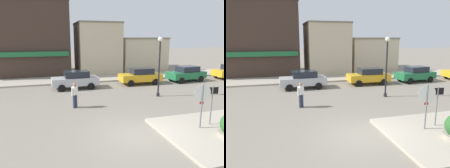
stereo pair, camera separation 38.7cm
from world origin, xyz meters
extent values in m
plane|color=gray|center=(0.00, 0.00, 0.00)|extent=(160.00, 160.00, 0.00)
cube|color=#A89E8C|center=(0.00, 14.41, 0.07)|extent=(80.00, 4.00, 0.15)
cylinder|color=slate|center=(2.98, -0.37, 1.15)|extent=(0.07, 0.07, 2.30)
cylinder|color=red|center=(2.98, -0.35, 1.87)|extent=(0.75, 0.12, 0.76)
cylinder|color=white|center=(2.98, -0.36, 1.87)|extent=(0.81, 0.13, 0.82)
cube|color=red|center=(2.98, -0.35, 1.39)|extent=(0.20, 0.04, 0.11)
cylinder|color=slate|center=(3.74, -0.14, 1.05)|extent=(0.06, 0.06, 2.10)
cube|color=black|center=(3.74, -0.13, 1.88)|extent=(0.60, 0.10, 0.34)
cube|color=white|center=(3.74, -0.13, 1.88)|extent=(0.54, 0.09, 0.29)
cube|color=black|center=(3.74, -0.12, 1.88)|extent=(0.34, 0.06, 0.08)
cylinder|color=black|center=(4.17, 5.95, 2.10)|extent=(0.12, 0.12, 4.20)
cylinder|color=black|center=(4.17, 5.95, 0.12)|extent=(0.24, 0.24, 0.24)
sphere|color=white|center=(4.17, 5.95, 4.31)|extent=(0.36, 0.36, 0.36)
cone|color=black|center=(4.17, 5.95, 4.45)|extent=(0.32, 0.32, 0.18)
cube|color=#B7B7BC|center=(-1.57, 10.42, 0.67)|extent=(4.05, 1.82, 0.66)
cube|color=#1E232D|center=(-1.42, 10.43, 1.28)|extent=(2.12, 1.45, 0.56)
cylinder|color=black|center=(-2.78, 9.54, 0.30)|extent=(0.61, 0.20, 0.60)
cylinder|color=black|center=(-2.83, 11.24, 0.30)|extent=(0.61, 0.20, 0.60)
cylinder|color=black|center=(-0.30, 9.61, 0.30)|extent=(0.61, 0.20, 0.60)
cylinder|color=black|center=(-0.35, 11.31, 0.30)|extent=(0.61, 0.20, 0.60)
cube|color=gold|center=(4.71, 10.55, 0.67)|extent=(4.03, 1.77, 0.66)
cube|color=#1E232D|center=(4.86, 10.55, 1.28)|extent=(2.11, 1.43, 0.56)
cylinder|color=black|center=(3.46, 9.72, 0.30)|extent=(0.60, 0.19, 0.60)
cylinder|color=black|center=(3.49, 11.42, 0.30)|extent=(0.60, 0.19, 0.60)
cylinder|color=black|center=(5.94, 9.68, 0.30)|extent=(0.60, 0.19, 0.60)
cylinder|color=black|center=(5.97, 11.38, 0.30)|extent=(0.60, 0.19, 0.60)
cube|color=#1E6B3D|center=(9.83, 10.49, 0.67)|extent=(4.16, 2.13, 0.66)
cube|color=#1E232D|center=(9.98, 10.51, 1.28)|extent=(2.22, 1.61, 0.56)
cylinder|color=black|center=(8.69, 9.51, 0.30)|extent=(0.62, 0.24, 0.60)
cylinder|color=black|center=(8.51, 11.20, 0.30)|extent=(0.62, 0.24, 0.60)
cylinder|color=black|center=(11.16, 9.78, 0.30)|extent=(0.62, 0.24, 0.60)
cylinder|color=black|center=(10.97, 11.47, 0.30)|extent=(0.62, 0.24, 0.60)
cylinder|color=black|center=(14.31, 11.22, 0.30)|extent=(0.60, 0.19, 0.60)
cylinder|color=#2D334C|center=(-2.35, 4.90, 0.42)|extent=(0.16, 0.16, 0.85)
cylinder|color=#2D334C|center=(-2.22, 5.02, 0.42)|extent=(0.16, 0.16, 0.85)
cube|color=white|center=(-2.29, 4.96, 1.12)|extent=(0.42, 0.40, 0.54)
sphere|color=#9E7051|center=(-2.29, 4.96, 1.50)|extent=(0.22, 0.22, 0.22)
cylinder|color=white|center=(-2.46, 4.81, 1.07)|extent=(0.13, 0.13, 0.52)
cylinder|color=white|center=(-2.11, 5.10, 1.07)|extent=(0.13, 0.13, 0.52)
cube|color=#3D2D26|center=(-6.26, 20.31, 4.24)|extent=(10.17, 7.80, 8.48)
cube|color=#1E6638|center=(-6.26, 16.26, 2.70)|extent=(9.66, 0.40, 0.50)
cube|color=black|center=(-6.26, 20.31, 8.60)|extent=(10.47, 8.04, 0.24)
cube|color=beige|center=(2.43, 19.06, 3.04)|extent=(5.11, 5.80, 6.09)
cube|color=gray|center=(2.43, 19.06, 6.19)|extent=(5.21, 5.91, 0.20)
cube|color=beige|center=(8.60, 20.70, 2.13)|extent=(6.11, 7.54, 4.25)
cube|color=gray|center=(8.60, 20.70, 4.35)|extent=(6.23, 7.69, 0.20)
camera|label=1|loc=(-3.91, -8.55, 4.36)|focal=35.00mm
camera|label=2|loc=(-3.53, -8.66, 4.36)|focal=35.00mm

